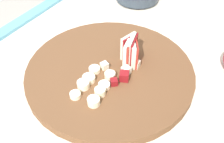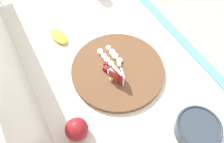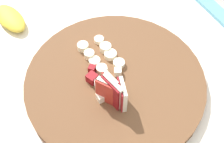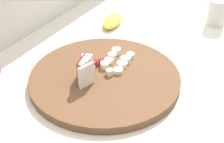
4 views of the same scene
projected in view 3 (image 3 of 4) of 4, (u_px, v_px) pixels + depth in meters
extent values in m
cube|color=silver|center=(109.00, 139.00, 1.04)|extent=(1.19, 0.72, 0.88)
cube|color=#60A8C6|center=(219.00, 20.00, 0.78)|extent=(1.19, 0.04, 0.04)
cylinder|color=brown|center=(115.00, 81.00, 0.64)|extent=(0.40, 0.40, 0.02)
cube|color=maroon|center=(120.00, 95.00, 0.57)|extent=(0.05, 0.02, 0.06)
cube|color=#EFE5CC|center=(123.00, 94.00, 0.57)|extent=(0.05, 0.02, 0.06)
cube|color=#B22D23|center=(109.00, 87.00, 0.58)|extent=(0.04, 0.01, 0.06)
cube|color=beige|center=(111.00, 86.00, 0.58)|extent=(0.04, 0.02, 0.06)
cube|color=maroon|center=(110.00, 93.00, 0.57)|extent=(0.05, 0.02, 0.07)
cube|color=beige|center=(113.00, 92.00, 0.57)|extent=(0.05, 0.02, 0.07)
cube|color=#B22D23|center=(107.00, 94.00, 0.57)|extent=(0.04, 0.03, 0.06)
cube|color=beige|center=(108.00, 91.00, 0.58)|extent=(0.05, 0.04, 0.06)
cube|color=maroon|center=(92.00, 78.00, 0.62)|extent=(0.03, 0.03, 0.02)
cube|color=#EFE5CC|center=(101.00, 97.00, 0.59)|extent=(0.02, 0.02, 0.02)
cube|color=maroon|center=(92.00, 69.00, 0.64)|extent=(0.02, 0.02, 0.01)
cube|color=#EFE5CC|center=(117.00, 72.00, 0.63)|extent=(0.02, 0.02, 0.02)
cube|color=white|center=(99.00, 84.00, 0.61)|extent=(0.02, 0.02, 0.02)
cube|color=white|center=(103.00, 70.00, 0.64)|extent=(0.02, 0.02, 0.02)
cylinder|color=#F4EAC6|center=(119.00, 63.00, 0.65)|extent=(0.03, 0.03, 0.01)
cylinder|color=white|center=(110.00, 55.00, 0.66)|extent=(0.03, 0.03, 0.01)
cylinder|color=white|center=(105.00, 48.00, 0.67)|extent=(0.03, 0.03, 0.02)
cylinder|color=white|center=(99.00, 40.00, 0.69)|extent=(0.02, 0.02, 0.01)
cylinder|color=beige|center=(102.00, 69.00, 0.64)|extent=(0.02, 0.02, 0.02)
cylinder|color=white|center=(95.00, 62.00, 0.65)|extent=(0.03, 0.03, 0.01)
cylinder|color=beige|center=(89.00, 55.00, 0.66)|extent=(0.02, 0.02, 0.02)
cylinder|color=#F4EAC6|center=(83.00, 47.00, 0.68)|extent=(0.03, 0.03, 0.02)
ellipsoid|color=gold|center=(10.00, 18.00, 0.75)|extent=(0.13, 0.08, 0.03)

